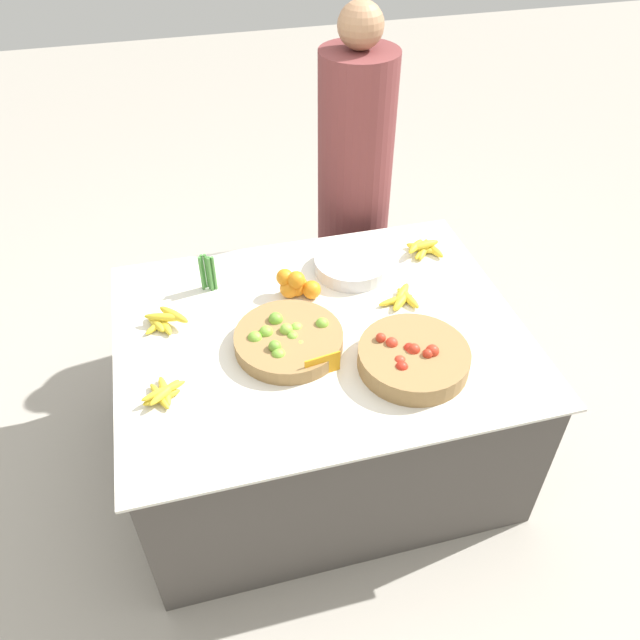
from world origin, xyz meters
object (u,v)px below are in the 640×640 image
Objects in this scene: tomato_basket at (413,357)px; price_sign at (323,365)px; metal_bowl at (352,264)px; lime_bowl at (288,340)px; vendor_person at (354,194)px.

tomato_basket is 3.00× the size of price_sign.
metal_bowl is 2.43× the size of price_sign.
lime_bowl is 0.25× the size of vendor_person.
vendor_person reaches higher than lime_bowl.
lime_bowl is 0.45m from tomato_basket.
vendor_person reaches higher than tomato_basket.
tomato_basket reaches higher than lime_bowl.
tomato_basket is at bearing -27.20° from lime_bowl.
vendor_person is at bearing 59.25° from price_sign.
price_sign reaches higher than metal_bowl.
vendor_person is at bearing 60.32° from lime_bowl.
metal_bowl is at bearing 94.29° from tomato_basket.
price_sign is at bearing -63.53° from lime_bowl.
lime_bowl is at bearing 152.80° from tomato_basket.
vendor_person is (0.53, 0.93, -0.00)m from lime_bowl.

